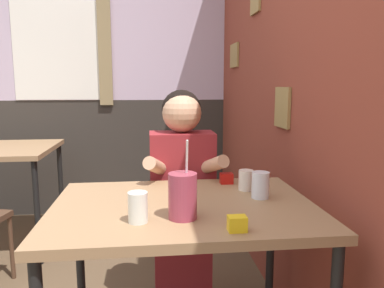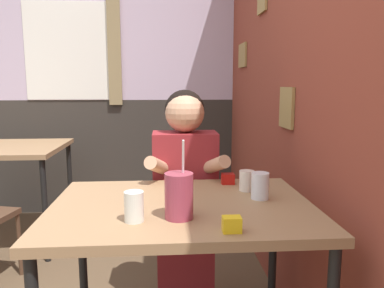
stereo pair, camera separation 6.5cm
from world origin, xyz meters
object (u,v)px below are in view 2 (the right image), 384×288
at_px(person_seated, 185,197).
at_px(background_table, 10,157).
at_px(cocktail_pitcher, 179,196).
at_px(main_table, 182,222).

bearing_deg(person_seated, background_table, 143.14).
bearing_deg(background_table, cocktail_pitcher, -53.21).
height_order(main_table, cocktail_pitcher, cocktail_pitcher).
bearing_deg(main_table, cocktail_pitcher, -96.48).
height_order(person_seated, cocktail_pitcher, person_seated).
height_order(background_table, person_seated, person_seated).
relative_size(main_table, person_seated, 0.85).
xyz_separation_m(background_table, cocktail_pitcher, (1.24, -1.66, 0.17)).
relative_size(person_seated, cocktail_pitcher, 4.33).
xyz_separation_m(main_table, cocktail_pitcher, (-0.02, -0.16, 0.16)).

